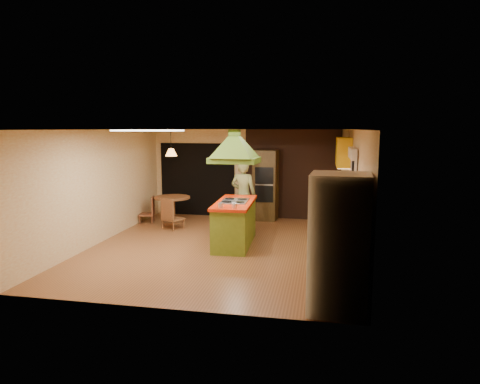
% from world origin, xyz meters
% --- Properties ---
extents(ground, '(6.50, 6.50, 0.00)m').
position_xyz_m(ground, '(0.00, 0.00, 0.00)').
color(ground, brown).
rests_on(ground, ground).
extents(room_walls, '(5.50, 6.50, 6.50)m').
position_xyz_m(room_walls, '(0.00, 0.00, 1.25)').
color(room_walls, beige).
rests_on(room_walls, ground).
extents(ceiling_plane, '(6.50, 6.50, 0.00)m').
position_xyz_m(ceiling_plane, '(0.00, 0.00, 2.50)').
color(ceiling_plane, silver).
rests_on(ceiling_plane, room_walls).
extents(brick_panel, '(2.64, 0.03, 2.50)m').
position_xyz_m(brick_panel, '(1.25, 3.23, 1.25)').
color(brick_panel, '#381E14').
rests_on(brick_panel, ground).
extents(nook_opening, '(2.20, 0.03, 2.10)m').
position_xyz_m(nook_opening, '(-1.50, 3.23, 1.05)').
color(nook_opening, black).
rests_on(nook_opening, ground).
extents(right_counter, '(0.62, 3.05, 0.92)m').
position_xyz_m(right_counter, '(2.45, 0.60, 0.46)').
color(right_counter, olive).
rests_on(right_counter, ground).
extents(upper_cabinets, '(0.34, 1.40, 0.70)m').
position_xyz_m(upper_cabinets, '(2.57, 2.20, 1.95)').
color(upper_cabinets, yellow).
rests_on(upper_cabinets, room_walls).
extents(window_right, '(0.12, 1.35, 1.06)m').
position_xyz_m(window_right, '(2.70, 0.40, 1.77)').
color(window_right, black).
rests_on(window_right, room_walls).
extents(fluor_panel, '(1.20, 0.60, 0.03)m').
position_xyz_m(fluor_panel, '(-1.10, -1.20, 2.48)').
color(fluor_panel, white).
rests_on(fluor_panel, ceiling_plane).
extents(kitchen_island, '(0.86, 1.95, 0.97)m').
position_xyz_m(kitchen_island, '(0.22, 0.27, 0.48)').
color(kitchen_island, olive).
rests_on(kitchen_island, ground).
extents(range_hood, '(1.06, 0.79, 0.79)m').
position_xyz_m(range_hood, '(0.22, 0.27, 2.25)').
color(range_hood, '#486719').
rests_on(range_hood, ceiling_plane).
extents(man, '(0.72, 0.55, 1.77)m').
position_xyz_m(man, '(0.17, 1.58, 0.89)').
color(man, brown).
rests_on(man, ground).
extents(refrigerator, '(0.84, 0.80, 1.93)m').
position_xyz_m(refrigerator, '(2.33, -2.85, 0.97)').
color(refrigerator, white).
rests_on(refrigerator, ground).
extents(wall_oven, '(0.67, 0.63, 1.94)m').
position_xyz_m(wall_oven, '(0.54, 2.95, 0.97)').
color(wall_oven, '#473317').
rests_on(wall_oven, ground).
extents(dining_table, '(0.95, 0.95, 0.72)m').
position_xyz_m(dining_table, '(-1.85, 2.05, 0.50)').
color(dining_table, brown).
rests_on(dining_table, ground).
extents(chair_left, '(0.47, 0.47, 0.71)m').
position_xyz_m(chair_left, '(-2.55, 1.95, 0.35)').
color(chair_left, brown).
rests_on(chair_left, ground).
extents(chair_near, '(0.58, 0.58, 0.80)m').
position_xyz_m(chair_near, '(-1.60, 1.40, 0.40)').
color(chair_near, brown).
rests_on(chair_near, ground).
extents(pendant_lamp, '(0.37, 0.37, 0.20)m').
position_xyz_m(pendant_lamp, '(-1.85, 2.05, 1.90)').
color(pendant_lamp, '#FF9E3F').
rests_on(pendant_lamp, ceiling_plane).
extents(canister_large, '(0.18, 0.18, 0.20)m').
position_xyz_m(canister_large, '(2.40, 1.64, 1.02)').
color(canister_large, beige).
rests_on(canister_large, right_counter).
extents(canister_medium, '(0.15, 0.15, 0.19)m').
position_xyz_m(canister_medium, '(2.40, 1.54, 1.02)').
color(canister_medium, '#FFEECD').
rests_on(canister_medium, right_counter).
extents(canister_small, '(0.12, 0.12, 0.14)m').
position_xyz_m(canister_small, '(2.40, 0.83, 0.99)').
color(canister_small, beige).
rests_on(canister_small, right_counter).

